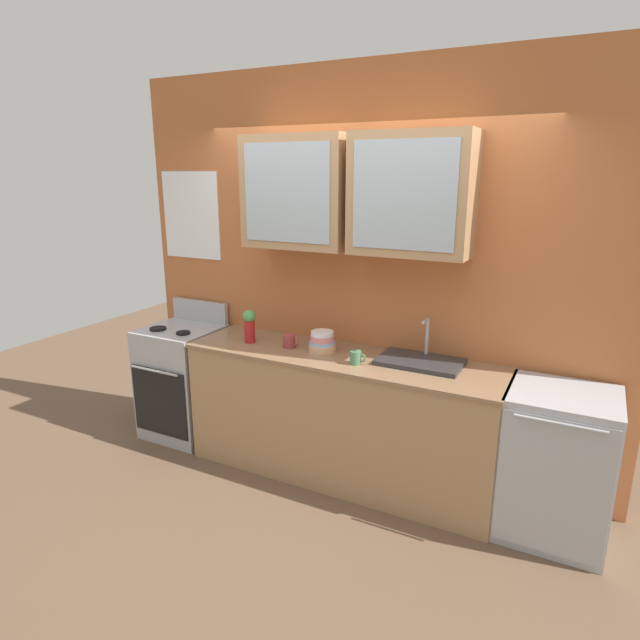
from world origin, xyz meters
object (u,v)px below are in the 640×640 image
at_px(stove_range, 183,381).
at_px(dishwasher, 556,465).
at_px(sink_faucet, 420,361).
at_px(bowl_stack, 322,342).
at_px(vase, 249,325).
at_px(cup_near_sink, 356,358).
at_px(cup_near_bowls, 289,341).

height_order(stove_range, dishwasher, stove_range).
bearing_deg(dishwasher, sink_faucet, 173.89).
height_order(bowl_stack, dishwasher, bowl_stack).
height_order(bowl_stack, vase, vase).
xyz_separation_m(vase, cup_near_sink, (0.90, -0.07, -0.09)).
bearing_deg(dishwasher, cup_near_sink, -175.12).
height_order(sink_faucet, vase, sink_faucet).
xyz_separation_m(stove_range, bowl_stack, (1.30, 0.03, 0.53)).
distance_m(cup_near_sink, cup_near_bowls, 0.58).
bearing_deg(cup_near_bowls, cup_near_sink, -9.93).
bearing_deg(vase, sink_faucet, 5.92).
distance_m(stove_range, cup_near_bowls, 1.17).
distance_m(sink_faucet, cup_near_sink, 0.43).
relative_size(bowl_stack, vase, 0.78).
bearing_deg(bowl_stack, sink_faucet, 5.45).
xyz_separation_m(cup_near_sink, dishwasher, (1.28, 0.11, -0.51)).
height_order(cup_near_sink, dishwasher, cup_near_sink).
xyz_separation_m(sink_faucet, dishwasher, (0.90, -0.10, -0.49)).
xyz_separation_m(bowl_stack, vase, (-0.58, -0.07, 0.07)).
height_order(cup_near_bowls, dishwasher, cup_near_bowls).
distance_m(cup_near_sink, dishwasher, 1.38).
bearing_deg(cup_near_sink, dishwasher, 4.88).
distance_m(bowl_stack, vase, 0.59).
height_order(stove_range, vase, vase).
height_order(sink_faucet, cup_near_sink, sink_faucet).
relative_size(sink_faucet, cup_near_sink, 4.97).
bearing_deg(bowl_stack, dishwasher, -1.04).
relative_size(vase, dishwasher, 0.27).
xyz_separation_m(cup_near_sink, cup_near_bowls, (-0.57, 0.10, 0.00)).
bearing_deg(stove_range, bowl_stack, 1.10).
relative_size(bowl_stack, cup_near_bowls, 1.55).
height_order(cup_near_sink, cup_near_bowls, cup_near_bowls).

